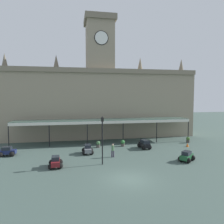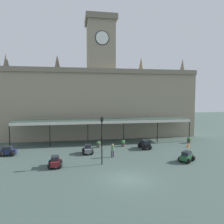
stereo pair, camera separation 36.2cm
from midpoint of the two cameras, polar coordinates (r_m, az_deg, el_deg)
The scene contains 14 objects.
ground_plane at distance 20.08m, azimuth 4.84°, elevation -17.85°, with size 140.00×140.00×0.00m, color #3E5049.
station_building at distance 39.06m, azimuth -2.82°, elevation 3.59°, with size 34.55×6.63×21.74m.
entrance_canopy at distance 33.80m, azimuth -1.66°, elevation -2.32°, with size 28.44×3.26×3.78m.
car_green_sedan at distance 26.33m, azimuth 20.08°, elevation -11.50°, with size 2.24×2.17×1.19m.
car_maroon_sedan at distance 23.76m, azimuth -14.81°, elevation -13.12°, with size 1.59×2.09×1.19m.
car_black_estate at distance 30.90m, azimuth 9.29°, elevation -8.81°, with size 1.70×2.33×1.27m.
car_grey_sedan at distance 28.19m, azimuth -6.28°, elevation -10.20°, with size 1.53×2.06×1.19m.
car_navy_sedan at distance 30.10m, azimuth -26.24°, elevation -9.68°, with size 2.06×1.54×1.19m.
pedestrian_crossing_forecourt at distance 26.35m, azimuth 0.57°, elevation -10.30°, with size 0.38×0.34×1.67m.
victorian_lamppost at distance 23.12m, azimuth -2.34°, elevation -6.29°, with size 0.30×0.30×5.38m.
traffic_cone at distance 33.58m, azimuth 20.38°, elevation -8.45°, with size 0.40×0.40×0.57m, color orange.
planter_near_kerb at distance 31.24m, azimuth -3.36°, elevation -8.75°, with size 0.60×0.60×0.96m.
planter_forecourt_centre at distance 36.34m, azimuth 20.53°, elevation -7.15°, with size 0.60×0.60×0.96m.
planter_by_canopy at distance 31.88m, azimuth 3.40°, elevation -8.48°, with size 0.60×0.60×0.96m.
Camera 2 is at (-4.56, -18.00, 7.61)m, focal length 33.49 mm.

